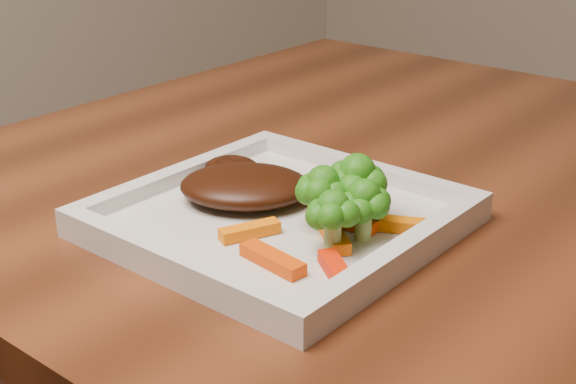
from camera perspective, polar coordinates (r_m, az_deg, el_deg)
The scene contains 14 objects.
plate at distance 0.70m, azimuth -0.63°, elevation -2.12°, with size 0.27×0.27×0.01m, color silver.
steak at distance 0.72m, azimuth -3.05°, elevation 0.44°, with size 0.12×0.09×0.03m, color #331407.
broccoli_0 at distance 0.67m, azimuth 4.92°, elevation 0.50°, with size 0.06×0.06×0.07m, color #2A7A14, non-canonical shape.
broccoli_1 at distance 0.65m, azimuth 5.45°, elevation -0.79°, with size 0.05×0.05×0.06m, color #137213, non-canonical shape.
broccoli_2 at distance 0.63m, azimuth 3.22°, elevation -1.86°, with size 0.05×0.05×0.06m, color #387A14, non-canonical shape.
broccoli_3 at distance 0.66m, azimuth 2.50°, elevation -0.17°, with size 0.05×0.05×0.06m, color #146C12, non-canonical shape.
carrot_0 at distance 0.61m, azimuth -1.11°, elevation -4.81°, with size 0.06×0.02×0.01m, color #DA3F03.
carrot_1 at distance 0.60m, azimuth 3.44°, elevation -5.55°, with size 0.05×0.01×0.01m, color red.
carrot_2 at distance 0.66m, azimuth -2.74°, elevation -2.77°, with size 0.05×0.01×0.01m, color orange.
carrot_3 at distance 0.68m, azimuth 8.46°, elevation -2.36°, with size 0.06×0.02×0.01m, color #D16003.
carrot_4 at distance 0.74m, azimuth 4.09°, elevation 0.04°, with size 0.06×0.02×0.01m, color #D24103.
carrot_5 at distance 0.65m, azimuth 3.28°, elevation -3.14°, with size 0.05×0.01×0.01m, color #FF6504.
carrot_6 at distance 0.68m, azimuth 4.02°, elevation -2.04°, with size 0.06×0.02×0.01m, color #DB3C03.
carrot_7 at distance 0.74m, azimuth 3.11°, elevation 0.03°, with size 0.06×0.02×0.01m, color red.
Camera 1 is at (-0.03, -0.63, 1.05)m, focal length 50.00 mm.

